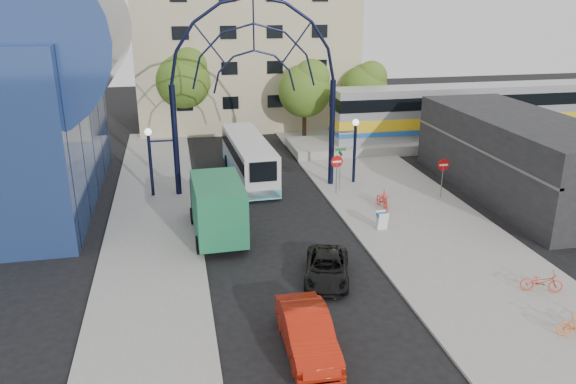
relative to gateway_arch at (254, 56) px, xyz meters
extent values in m
plane|color=black|center=(0.00, -14.00, -8.56)|extent=(120.00, 120.00, 0.00)
cube|color=gray|center=(8.00, -10.00, -8.50)|extent=(8.00, 56.00, 0.12)
cube|color=gray|center=(-6.50, -8.00, -8.50)|extent=(5.00, 50.00, 0.12)
cylinder|color=black|center=(-5.00, 0.00, -5.06)|extent=(0.36, 0.36, 7.00)
cylinder|color=black|center=(5.00, 0.00, -5.06)|extent=(0.36, 0.36, 7.00)
cylinder|color=black|center=(-6.60, 0.00, -6.56)|extent=(0.20, 0.20, 4.00)
cylinder|color=black|center=(6.60, 0.00, -6.56)|extent=(0.20, 0.20, 4.00)
sphere|color=white|center=(-6.60, 0.00, -4.36)|extent=(0.44, 0.44, 0.44)
sphere|color=white|center=(6.60, 0.00, -4.36)|extent=(0.44, 0.44, 0.44)
cylinder|color=slate|center=(4.80, -2.00, -7.34)|extent=(0.06, 0.06, 2.20)
cylinder|color=red|center=(4.80, -2.00, -6.34)|extent=(0.80, 0.04, 0.80)
cube|color=white|center=(4.80, -2.03, -6.34)|extent=(0.55, 0.02, 0.12)
cylinder|color=slate|center=(11.00, -4.00, -7.34)|extent=(0.06, 0.06, 2.20)
cylinder|color=red|center=(11.00, -4.00, -6.34)|extent=(0.76, 0.04, 0.76)
cube|color=white|center=(11.00, -4.03, -6.34)|extent=(0.55, 0.02, 0.12)
cylinder|color=slate|center=(5.20, -1.40, -7.04)|extent=(0.05, 0.05, 2.80)
cube|color=#146626|center=(5.20, -1.40, -5.74)|extent=(0.70, 0.03, 0.18)
cube|color=#146626|center=(5.20, -1.40, -5.99)|extent=(0.03, 0.70, 0.18)
cube|color=white|center=(5.60, -8.20, -7.94)|extent=(0.55, 0.26, 0.99)
cube|color=white|center=(5.60, -7.85, -7.94)|extent=(0.55, 0.26, 0.99)
cube|color=#1E59A5|center=(5.60, -8.02, -7.61)|extent=(0.55, 0.42, 0.14)
cylinder|color=navy|center=(-12.00, 1.00, 1.44)|extent=(9.00, 16.00, 9.00)
cube|color=black|center=(16.00, -4.00, -6.06)|extent=(6.00, 16.00, 5.00)
cube|color=#CBB58D|center=(2.00, 21.00, -1.56)|extent=(20.00, 12.00, 14.00)
cube|color=gray|center=(20.00, 8.00, -8.16)|extent=(32.00, 5.00, 0.80)
cube|color=#B7B7BC|center=(20.00, 8.00, -5.66)|extent=(25.00, 3.00, 4.20)
cube|color=gold|center=(20.00, 8.00, -6.26)|extent=(25.10, 3.05, 0.90)
cube|color=black|center=(20.00, 8.00, -4.66)|extent=(25.05, 3.05, 1.00)
cube|color=#1E59A5|center=(20.00, 8.00, -6.96)|extent=(25.10, 3.05, 0.35)
cylinder|color=#382314|center=(6.00, 12.00, -7.30)|extent=(0.36, 0.36, 2.52)
sphere|color=#30681B|center=(6.00, 12.00, -4.22)|extent=(4.48, 4.48, 4.48)
sphere|color=#30681B|center=(6.50, 11.70, -3.10)|extent=(3.08, 3.08, 3.08)
cylinder|color=#382314|center=(-4.00, 16.00, -7.12)|extent=(0.36, 0.36, 2.88)
sphere|color=#30681B|center=(-4.00, 16.00, -3.60)|extent=(5.12, 5.12, 5.12)
sphere|color=#30681B|center=(-3.50, 15.70, -2.32)|extent=(3.52, 3.52, 3.52)
cylinder|color=#382314|center=(12.00, 14.00, -7.39)|extent=(0.36, 0.36, 2.34)
sphere|color=#30681B|center=(12.00, 14.00, -4.53)|extent=(4.16, 4.16, 4.16)
sphere|color=#30681B|center=(12.50, 13.70, -3.49)|extent=(2.86, 2.86, 2.86)
cube|color=silver|center=(-0.15, 2.58, -7.01)|extent=(2.64, 10.21, 2.56)
cube|color=#63C8DD|center=(-0.15, 2.58, -8.07)|extent=(2.67, 10.21, 0.62)
cube|color=black|center=(-0.15, 2.58, -6.49)|extent=(2.68, 10.01, 0.79)
cube|color=black|center=(0.05, -2.54, -6.53)|extent=(1.67, 0.19, 1.23)
cube|color=black|center=(-0.35, 7.60, -7.15)|extent=(2.12, 0.24, 1.41)
cylinder|color=black|center=(-1.37, 5.68, -8.13)|extent=(0.28, 0.85, 0.85)
cylinder|color=black|center=(0.82, 5.76, -8.13)|extent=(0.28, 0.85, 0.85)
cylinder|color=black|center=(-1.10, -1.21, -8.13)|extent=(0.28, 0.85, 0.85)
cylinder|color=black|center=(1.09, -1.12, -8.13)|extent=(0.28, 0.85, 0.85)
cube|color=black|center=(-3.19, -4.66, -7.45)|extent=(2.38, 2.47, 2.20)
cube|color=black|center=(-3.22, -3.46, -7.00)|extent=(2.01, 0.16, 1.00)
cube|color=#1C6B42|center=(-3.10, -7.67, -6.65)|extent=(2.54, 4.68, 2.80)
cylinder|color=black|center=(-4.33, -5.00, -8.08)|extent=(0.29, 0.97, 0.96)
cylinder|color=black|center=(-2.03, -4.93, -8.08)|extent=(0.29, 0.97, 0.96)
cylinder|color=black|center=(-4.21, -8.90, -8.08)|extent=(0.29, 0.97, 0.96)
cylinder|color=black|center=(-1.91, -8.83, -8.08)|extent=(0.29, 0.97, 0.96)
imported|color=black|center=(1.26, -12.68, -7.98)|extent=(3.02, 4.55, 1.16)
imported|color=#AC1C0A|center=(-0.85, -17.69, -7.79)|extent=(1.70, 4.67, 1.53)
imported|color=red|center=(6.73, -5.10, -7.95)|extent=(0.67, 1.86, 0.97)
imported|color=#FC5032|center=(7.04, -4.68, -7.96)|extent=(0.71, 1.64, 0.96)
imported|color=#D3442A|center=(9.87, -15.75, -7.98)|extent=(1.86, 1.17, 0.92)
camera|label=1|loc=(-4.98, -34.31, 3.62)|focal=35.00mm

